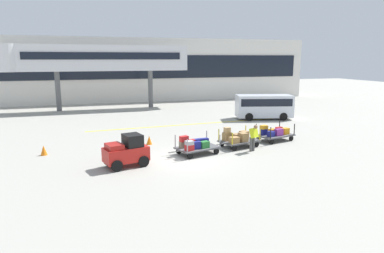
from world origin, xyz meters
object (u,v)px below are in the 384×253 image
Objects in this scene: shuttle_van at (264,105)px; safety_cone_far at (44,150)px; safety_cone_near at (149,140)px; baggage_cart_middle at (238,138)px; baggage_cart_lead at (195,145)px; baggage_handler at (253,137)px; baggage_cart_tail at (275,133)px; baggage_tug at (127,152)px.

shuttle_van reaches higher than safety_cone_far.
shuttle_van is 12.87m from safety_cone_near.
baggage_cart_middle is at bearing -127.21° from shuttle_van.
baggage_cart_lead is 3.39m from baggage_handler.
baggage_handler is (0.42, -1.19, 0.34)m from baggage_cart_middle.
baggage_cart_tail is 8.27m from shuttle_van.
baggage_tug is at bearing -114.48° from safety_cone_near.
baggage_cart_middle reaches higher than baggage_cart_tail.
safety_cone_near is 1.00× the size of safety_cone_far.
safety_cone_near is (-5.40, 3.37, -0.59)m from baggage_handler.
baggage_cart_lead is 3.63m from safety_cone_near.
baggage_handler is at bearing -31.98° from safety_cone_near.
shuttle_van is at bearing 28.47° from safety_cone_near.
shuttle_van is (9.23, 9.10, 0.72)m from baggage_cart_lead.
baggage_handler is at bearing -13.36° from safety_cone_far.
baggage_tug reaches higher than baggage_handler.
baggage_handler is 11.17m from shuttle_van.
baggage_cart_middle is at bearing 109.65° from baggage_handler.
baggage_cart_lead is 1.00× the size of baggage_cart_middle.
safety_cone_near is at bearing 65.52° from baggage_tug.
shuttle_van is 9.31× the size of safety_cone_far.
shuttle_van is at bearing 21.45° from safety_cone_far.
baggage_cart_tail is 0.60× the size of shuttle_van.
baggage_handler reaches higher than baggage_cart_lead.
baggage_cart_lead is at bearing -135.41° from shuttle_van.
baggage_handler reaches higher than safety_cone_near.
baggage_cart_lead is at bearing 173.34° from baggage_handler.
safety_cone_near is 6.02m from safety_cone_far.
safety_cone_far is (-11.38, 2.70, -0.59)m from baggage_handler.
baggage_cart_tail is (9.79, 2.63, -0.26)m from baggage_tug.
baggage_cart_lead reaches higher than safety_cone_far.
safety_cone_far is at bearing 176.92° from baggage_cart_tail.
baggage_tug is 4.05m from baggage_cart_lead.
safety_cone_far is at bearing 166.64° from baggage_handler.
shuttle_van reaches higher than baggage_cart_tail.
baggage_cart_middle is 1.30m from baggage_handler.
baggage_cart_tail is 8.07m from safety_cone_near.
baggage_tug is at bearing -174.64° from baggage_handler.
baggage_cart_middle is (6.82, 1.87, -0.22)m from baggage_tug.
baggage_tug is 5.37m from safety_cone_far.
safety_cone_far is (-13.93, 0.75, -0.22)m from baggage_cart_tail.
safety_cone_far is (-8.03, 2.31, -0.23)m from baggage_cart_lead.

